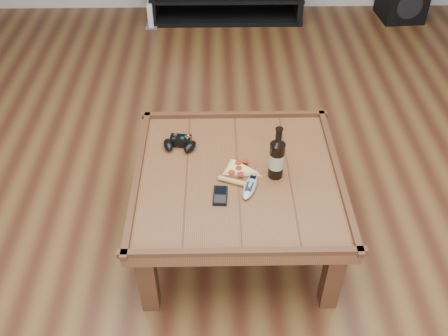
{
  "coord_description": "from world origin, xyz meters",
  "views": [
    {
      "loc": [
        -0.1,
        -1.79,
        2.08
      ],
      "look_at": [
        -0.07,
        -0.03,
        0.52
      ],
      "focal_mm": 40.0,
      "sensor_mm": 36.0,
      "label": 1
    }
  ],
  "objects_px": {
    "beer_bottle": "(277,157)",
    "smartphone": "(220,195)",
    "remote_control": "(250,186)",
    "game_controller": "(180,143)",
    "game_console": "(151,14)",
    "pizza_slice": "(238,171)",
    "coffee_table": "(238,184)"
  },
  "relations": [
    {
      "from": "beer_bottle",
      "to": "smartphone",
      "type": "bearing_deg",
      "value": -151.91
    },
    {
      "from": "coffee_table",
      "to": "pizza_slice",
      "type": "distance_m",
      "value": 0.07
    },
    {
      "from": "coffee_table",
      "to": "smartphone",
      "type": "distance_m",
      "value": 0.18
    },
    {
      "from": "coffee_table",
      "to": "pizza_slice",
      "type": "relative_size",
      "value": 3.61
    },
    {
      "from": "beer_bottle",
      "to": "game_controller",
      "type": "xyz_separation_m",
      "value": [
        -0.47,
        0.23,
        -0.09
      ]
    },
    {
      "from": "beer_bottle",
      "to": "game_console",
      "type": "xyz_separation_m",
      "value": [
        -0.87,
        2.59,
        -0.46
      ]
    },
    {
      "from": "pizza_slice",
      "to": "smartphone",
      "type": "xyz_separation_m",
      "value": [
        -0.09,
        -0.16,
        -0.0
      ]
    },
    {
      "from": "coffee_table",
      "to": "game_console",
      "type": "relative_size",
      "value": 4.41
    },
    {
      "from": "coffee_table",
      "to": "game_controller",
      "type": "height_order",
      "value": "game_controller"
    },
    {
      "from": "game_controller",
      "to": "smartphone",
      "type": "distance_m",
      "value": 0.42
    },
    {
      "from": "smartphone",
      "to": "remote_control",
      "type": "relative_size",
      "value": 0.64
    },
    {
      "from": "coffee_table",
      "to": "game_console",
      "type": "bearing_deg",
      "value": 105.0
    },
    {
      "from": "beer_bottle",
      "to": "smartphone",
      "type": "distance_m",
      "value": 0.32
    },
    {
      "from": "game_controller",
      "to": "game_console",
      "type": "height_order",
      "value": "game_controller"
    },
    {
      "from": "game_controller",
      "to": "beer_bottle",
      "type": "bearing_deg",
      "value": -17.69
    },
    {
      "from": "coffee_table",
      "to": "smartphone",
      "type": "relative_size",
      "value": 8.28
    },
    {
      "from": "game_controller",
      "to": "game_console",
      "type": "relative_size",
      "value": 0.82
    },
    {
      "from": "beer_bottle",
      "to": "game_console",
      "type": "bearing_deg",
      "value": 108.63
    },
    {
      "from": "game_controller",
      "to": "remote_control",
      "type": "xyz_separation_m",
      "value": [
        0.35,
        -0.31,
        -0.01
      ]
    },
    {
      "from": "smartphone",
      "to": "game_console",
      "type": "bearing_deg",
      "value": 106.05
    },
    {
      "from": "smartphone",
      "to": "pizza_slice",
      "type": "bearing_deg",
      "value": 65.62
    },
    {
      "from": "remote_control",
      "to": "game_console",
      "type": "distance_m",
      "value": 2.8
    },
    {
      "from": "game_controller",
      "to": "smartphone",
      "type": "relative_size",
      "value": 1.54
    },
    {
      "from": "game_controller",
      "to": "game_console",
      "type": "bearing_deg",
      "value": 107.5
    },
    {
      "from": "remote_control",
      "to": "game_controller",
      "type": "bearing_deg",
      "value": 155.54
    },
    {
      "from": "beer_bottle",
      "to": "game_controller",
      "type": "relative_size",
      "value": 1.48
    },
    {
      "from": "smartphone",
      "to": "remote_control",
      "type": "height_order",
      "value": "remote_control"
    },
    {
      "from": "coffee_table",
      "to": "beer_bottle",
      "type": "relative_size",
      "value": 3.64
    },
    {
      "from": "game_console",
      "to": "pizza_slice",
      "type": "bearing_deg",
      "value": -73.8
    },
    {
      "from": "coffee_table",
      "to": "game_controller",
      "type": "bearing_deg",
      "value": 142.97
    },
    {
      "from": "smartphone",
      "to": "remote_control",
      "type": "xyz_separation_m",
      "value": [
        0.14,
        0.06,
        0.01
      ]
    },
    {
      "from": "pizza_slice",
      "to": "remote_control",
      "type": "height_order",
      "value": "remote_control"
    }
  ]
}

